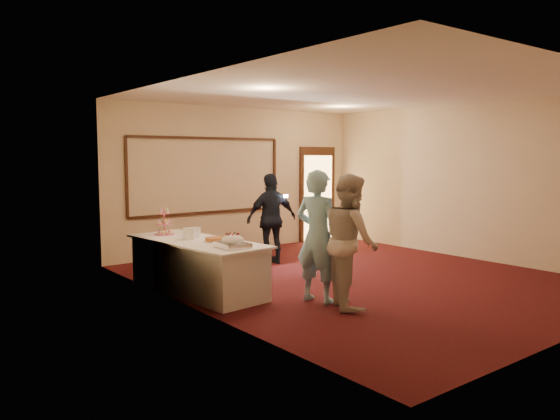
% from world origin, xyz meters
% --- Properties ---
extents(floor, '(7.00, 7.00, 0.00)m').
position_xyz_m(floor, '(0.00, 0.00, 0.00)').
color(floor, black).
rests_on(floor, ground).
extents(room_walls, '(6.04, 7.04, 3.02)m').
position_xyz_m(room_walls, '(0.00, 0.00, 2.03)').
color(room_walls, beige).
rests_on(room_walls, floor).
extents(wall_molding, '(3.45, 0.04, 1.55)m').
position_xyz_m(wall_molding, '(-0.80, 3.47, 1.60)').
color(wall_molding, '#331D0F').
rests_on(wall_molding, room_walls).
extents(doorway, '(1.05, 0.07, 2.20)m').
position_xyz_m(doorway, '(2.15, 3.45, 1.08)').
color(doorway, '#331D0F').
rests_on(doorway, floor).
extents(buffet_table, '(1.19, 2.52, 0.77)m').
position_xyz_m(buffet_table, '(-2.53, 0.81, 0.39)').
color(buffet_table, white).
rests_on(buffet_table, floor).
extents(pavlova_tray, '(0.39, 0.53, 0.18)m').
position_xyz_m(pavlova_tray, '(-2.46, -0.05, 0.85)').
color(pavlova_tray, silver).
rests_on(pavlova_tray, buffet_table).
extents(cupcake_stand, '(0.31, 0.31, 0.45)m').
position_xyz_m(cupcake_stand, '(-2.66, 1.60, 0.93)').
color(cupcake_stand, '#D35176').
rests_on(cupcake_stand, buffet_table).
extents(plate_stack_a, '(0.20, 0.20, 0.16)m').
position_xyz_m(plate_stack_a, '(-2.58, 0.95, 0.85)').
color(plate_stack_a, white).
rests_on(plate_stack_a, buffet_table).
extents(plate_stack_b, '(0.17, 0.17, 0.14)m').
position_xyz_m(plate_stack_b, '(-2.40, 1.08, 0.84)').
color(plate_stack_b, white).
rests_on(plate_stack_b, buffet_table).
extents(tart, '(0.31, 0.31, 0.06)m').
position_xyz_m(tart, '(-2.40, 0.52, 0.80)').
color(tart, white).
rests_on(tart, buffet_table).
extents(man, '(0.62, 0.76, 1.81)m').
position_xyz_m(man, '(-1.48, -0.66, 0.91)').
color(man, '#93D8F7').
rests_on(man, floor).
extents(woman, '(1.00, 1.07, 1.77)m').
position_xyz_m(woman, '(-1.30, -1.11, 0.88)').
color(woman, beige).
rests_on(woman, floor).
extents(guest, '(1.04, 0.58, 1.68)m').
position_xyz_m(guest, '(-0.39, 1.85, 0.84)').
color(guest, black).
rests_on(guest, floor).
extents(camera_flash, '(0.07, 0.05, 0.05)m').
position_xyz_m(camera_flash, '(-0.21, 1.66, 1.26)').
color(camera_flash, white).
rests_on(camera_flash, guest).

